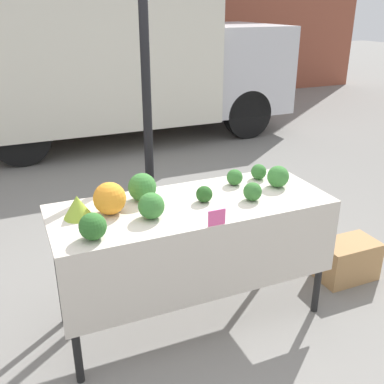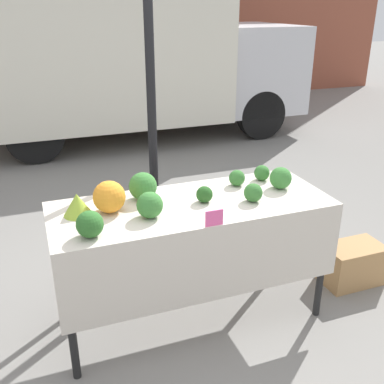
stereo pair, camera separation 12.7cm
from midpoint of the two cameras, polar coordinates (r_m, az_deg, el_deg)
ground_plane at (r=3.44m, az=1.10°, el=-15.44°), size 40.00×40.00×0.00m
tent_pole at (r=3.50m, az=-4.08°, el=9.99°), size 0.07×0.07×2.71m
parked_truck at (r=7.71m, az=-7.68°, el=16.32°), size 5.35×2.26×2.34m
market_table at (r=2.96m, az=1.68°, el=-4.25°), size 1.86×0.72×0.91m
orange_cauliflower at (r=2.84m, az=-9.21°, el=-0.62°), size 0.20×0.20×0.20m
romanesco_head at (r=2.84m, az=-13.12°, el=-1.56°), size 0.18×0.18×0.14m
broccoli_head_0 at (r=3.24m, az=12.29°, el=1.74°), size 0.16×0.16×0.16m
broccoli_head_1 at (r=2.74m, az=-4.06°, el=-1.67°), size 0.16×0.16×0.16m
broccoli_head_2 at (r=2.96m, az=2.82°, el=-0.31°), size 0.11×0.11×0.11m
broccoli_head_3 at (r=3.38m, az=9.94°, el=2.40°), size 0.12×0.12×0.12m
broccoli_head_4 at (r=3.00m, az=8.99°, el=-0.10°), size 0.13×0.13×0.13m
broccoli_head_5 at (r=3.00m, az=-5.05°, el=0.73°), size 0.19×0.19×0.19m
broccoli_head_6 at (r=2.57m, az=-11.47°, el=-4.05°), size 0.16×0.16×0.16m
broccoli_head_7 at (r=3.25m, az=6.85°, el=1.78°), size 0.12×0.12×0.12m
price_sign at (r=2.66m, az=4.22°, el=-3.33°), size 0.11×0.01×0.10m
produce_crate at (r=3.96m, az=20.53°, el=-8.55°), size 0.48×0.30×0.33m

